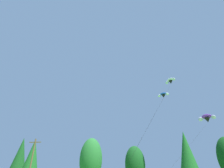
{
  "coord_description": "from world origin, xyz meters",
  "views": [
    {
      "loc": [
        1.16,
        1.35,
        2.55
      ],
      "look_at": [
        -1.54,
        21.6,
        13.89
      ],
      "focal_mm": 28.69,
      "sensor_mm": 36.0,
      "label": 1
    }
  ],
  "objects_px": {
    "parafoil_kite_mid_purple": "(207,118)",
    "parafoil_kite_far_blue_white": "(163,95)",
    "parafoil_kite_high_white": "(170,81)",
    "utility_pole": "(30,166)"
  },
  "relations": [
    {
      "from": "parafoil_kite_mid_purple",
      "to": "parafoil_kite_far_blue_white",
      "type": "height_order",
      "value": "parafoil_kite_far_blue_white"
    },
    {
      "from": "parafoil_kite_high_white",
      "to": "parafoil_kite_far_blue_white",
      "type": "height_order",
      "value": "parafoil_kite_high_white"
    },
    {
      "from": "parafoil_kite_high_white",
      "to": "parafoil_kite_far_blue_white",
      "type": "bearing_deg",
      "value": -134.84
    },
    {
      "from": "parafoil_kite_mid_purple",
      "to": "parafoil_kite_high_white",
      "type": "bearing_deg",
      "value": 167.54
    },
    {
      "from": "parafoil_kite_far_blue_white",
      "to": "parafoil_kite_high_white",
      "type": "bearing_deg",
      "value": 45.16
    },
    {
      "from": "utility_pole",
      "to": "parafoil_kite_high_white",
      "type": "relative_size",
      "value": 0.41
    },
    {
      "from": "utility_pole",
      "to": "parafoil_kite_high_white",
      "type": "xyz_separation_m",
      "value": [
        27.31,
        7.82,
        19.14
      ]
    },
    {
      "from": "utility_pole",
      "to": "parafoil_kite_high_white",
      "type": "height_order",
      "value": "parafoil_kite_high_white"
    },
    {
      "from": "parafoil_kite_mid_purple",
      "to": "parafoil_kite_far_blue_white",
      "type": "relative_size",
      "value": 0.96
    },
    {
      "from": "parafoil_kite_high_white",
      "to": "parafoil_kite_far_blue_white",
      "type": "relative_size",
      "value": 1.27
    }
  ]
}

